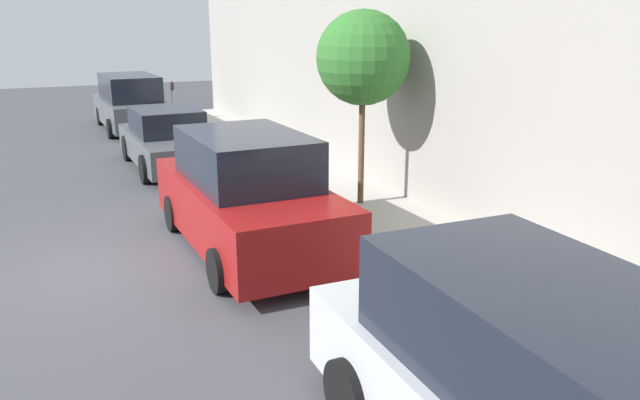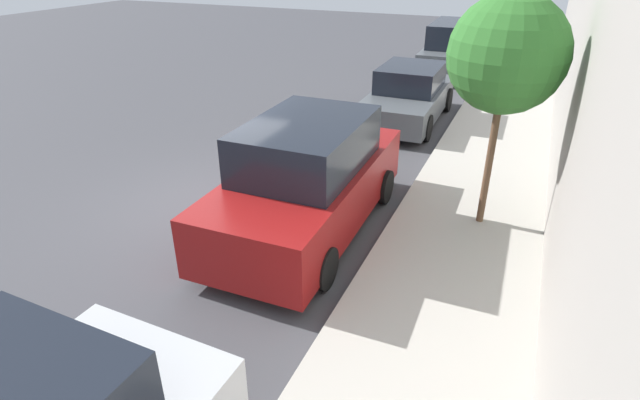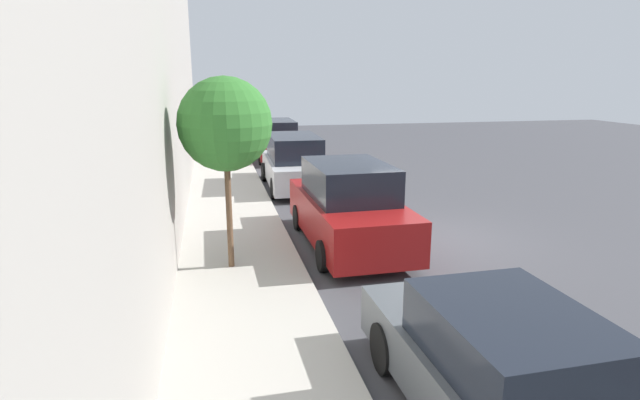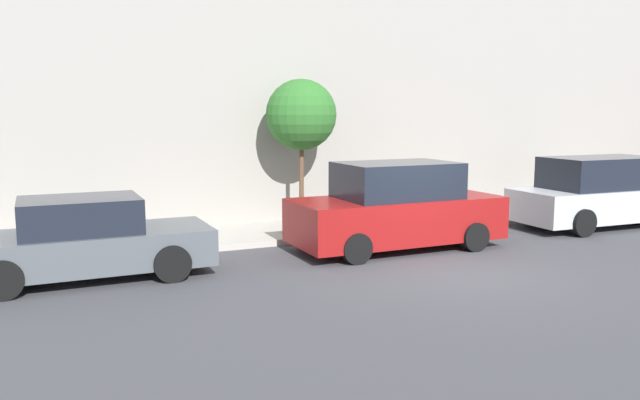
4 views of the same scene
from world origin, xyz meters
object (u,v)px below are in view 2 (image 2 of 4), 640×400
Objects in this scene: parking_meter_far at (501,46)px; parked_suv_third at (308,180)px; street_tree at (507,55)px; parked_sedan_fourth at (409,96)px; parked_minivan_fifth at (453,49)px.

parked_suv_third is at bearing -97.26° from parking_meter_far.
parked_suv_third is 1.27× the size of street_tree.
parked_sedan_fourth is 3.24× the size of parking_meter_far.
parked_minivan_fifth is 1.31× the size of street_tree.
parked_suv_third is at bearing -90.54° from parked_minivan_fifth.
parking_meter_far is at bearing 28.09° from parked_minivan_fifth.
parked_suv_third is at bearing -156.93° from street_tree.
street_tree is at bearing -63.30° from parked_sedan_fourth.
parked_suv_third reaches higher than parking_meter_far.
parked_suv_third is at bearing -90.55° from parked_sedan_fourth.
street_tree is at bearing 23.07° from parked_suv_third.
parking_meter_far is (1.72, 7.38, 0.29)m from parked_sedan_fourth.
parking_meter_far is at bearing 94.51° from street_tree.
parking_meter_far is at bearing 76.87° from parked_sedan_fourth.
parked_suv_third reaches higher than parked_minivan_fifth.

